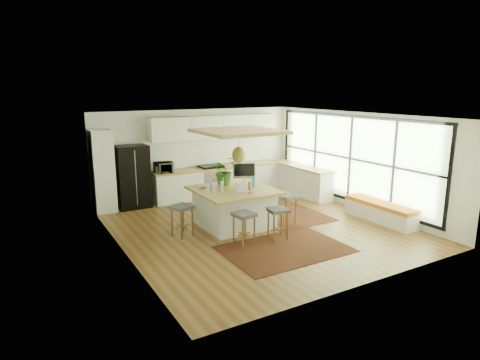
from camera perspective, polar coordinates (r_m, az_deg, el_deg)
floor at (r=10.14m, az=2.41°, el=-6.49°), size 7.00×7.00×0.00m
ceiling at (r=9.60m, az=2.56°, el=8.92°), size 7.00×7.00×0.00m
wall_back at (r=12.82m, az=-5.94°, el=3.74°), size 6.50×0.00×6.50m
wall_front at (r=7.16m, az=17.68°, el=-3.96°), size 6.50×0.00×6.50m
wall_left at (r=8.53m, az=-16.30°, el=-1.24°), size 0.00×7.00×7.00m
wall_right at (r=11.81m, az=15.93°, el=2.55°), size 0.00×7.00×7.00m
window_wall at (r=11.78m, az=15.84°, el=2.78°), size 0.10×6.20×2.60m
pantry at (r=11.68m, az=-18.58°, el=1.14°), size 0.55×0.60×2.25m
back_counter_base at (r=12.94m, az=-3.04°, el=-0.23°), size 4.20×0.60×0.88m
back_counter_top at (r=12.85m, az=-3.07°, el=1.77°), size 4.24×0.64×0.05m
backsplash at (r=13.03m, az=-3.69°, el=3.92°), size 4.20×0.02×0.80m
upper_cabinets at (r=12.79m, az=-3.42°, el=7.37°), size 4.20×0.34×0.70m
range at (r=12.82m, az=-4.04°, el=-0.10°), size 0.76×0.62×1.00m
right_counter_base at (r=13.23m, az=8.54°, el=-0.07°), size 0.60×2.50×0.88m
right_counter_top at (r=13.14m, az=8.60°, el=1.89°), size 0.64×2.54×0.05m
window_bench at (r=11.06m, az=18.94°, el=-4.19°), size 0.52×2.00×0.50m
ceiling_panel at (r=9.85m, az=-0.21°, el=5.23°), size 1.86×1.86×0.80m
rug_near at (r=8.82m, az=6.28°, el=-9.51°), size 2.60×1.80×0.01m
rug_right at (r=11.28m, az=5.85°, el=-4.52°), size 1.80×2.60×0.01m
fridge at (r=11.92m, az=-14.79°, el=0.63°), size 0.90×0.71×1.78m
island at (r=10.08m, az=-0.85°, el=-3.82°), size 1.85×1.85×0.93m
stool_near_left at (r=8.93m, az=0.56°, el=-6.77°), size 0.48×0.48×0.71m
stool_near_right at (r=9.28m, az=5.29°, el=-6.06°), size 0.49×0.49×0.71m
stool_right_front at (r=10.34m, az=6.43°, el=-4.11°), size 0.51×0.51×0.75m
stool_right_back at (r=11.14m, az=3.26°, el=-2.82°), size 0.44×0.44×0.65m
stool_left_side at (r=9.50m, az=-8.06°, el=-5.68°), size 0.54×0.54×0.72m
laptop at (r=9.50m, az=0.42°, el=-1.18°), size 0.39×0.41×0.25m
monitor at (r=10.48m, az=0.59°, el=0.92°), size 0.62×0.44×0.55m
microwave at (r=12.09m, az=-10.60°, el=1.90°), size 0.60×0.41×0.37m
island_plant at (r=10.41m, az=-2.24°, el=0.94°), size 0.83×0.88×0.56m
island_bowl at (r=10.13m, az=-5.26°, el=-0.90°), size 0.26×0.26×0.05m
island_bottle_0 at (r=9.78m, az=-3.97°, el=-0.97°), size 0.07×0.07×0.19m
island_bottle_1 at (r=9.62m, az=-2.51°, el=-1.17°), size 0.07×0.07×0.19m
island_bottle_2 at (r=9.81m, az=1.27°, el=-0.90°), size 0.07×0.07×0.19m
island_bottle_3 at (r=10.15m, az=0.73°, el=-0.43°), size 0.07×0.07×0.19m
island_bottle_4 at (r=10.06m, az=-2.55°, el=-0.56°), size 0.07×0.07×0.19m
island_bottle_5 at (r=10.10m, az=1.89°, el=-0.50°), size 0.07×0.07×0.19m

